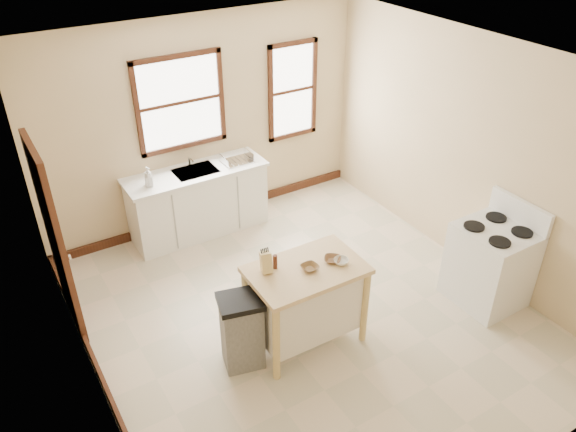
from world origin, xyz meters
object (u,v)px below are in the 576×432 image
at_px(soap_bottle_b, 149,179).
at_px(knife_block, 266,263).
at_px(bowl_a, 310,267).
at_px(soap_bottle_a, 148,177).
at_px(kitchen_island, 306,305).
at_px(bowl_c, 341,261).
at_px(trash_bin, 242,331).
at_px(dish_rack, 237,158).
at_px(pepper_grinder, 275,262).
at_px(gas_stove, 492,255).
at_px(bowl_b, 332,259).

distance_m(soap_bottle_b, knife_block, 2.29).
bearing_deg(bowl_a, knife_block, 153.36).
distance_m(soap_bottle_a, kitchen_island, 2.59).
distance_m(bowl_c, trash_bin, 1.19).
bearing_deg(dish_rack, pepper_grinder, -116.37).
xyz_separation_m(soap_bottle_a, trash_bin, (0.01, -2.37, -0.64)).
height_order(soap_bottle_b, bowl_a, soap_bottle_b).
bearing_deg(bowl_c, gas_stove, -13.12).
bearing_deg(gas_stove, bowl_a, 166.70).
bearing_deg(bowl_c, soap_bottle_a, 112.65).
bearing_deg(pepper_grinder, dish_rack, 71.80).
relative_size(soap_bottle_b, dish_rack, 0.48).
xyz_separation_m(soap_bottle_a, pepper_grinder, (0.46, -2.26, -0.04)).
height_order(bowl_a, gas_stove, gas_stove).
bearing_deg(knife_block, soap_bottle_a, 111.80).
xyz_separation_m(pepper_grinder, bowl_c, (0.59, -0.27, -0.05)).
relative_size(kitchen_island, trash_bin, 1.39).
xyz_separation_m(soap_bottle_b, dish_rack, (1.21, 0.02, -0.05)).
bearing_deg(soap_bottle_a, dish_rack, -15.51).
distance_m(kitchen_island, gas_stove, 2.18).
bearing_deg(pepper_grinder, trash_bin, -165.82).
bearing_deg(soap_bottle_a, pepper_grinder, -95.06).
bearing_deg(bowl_b, knife_block, 162.81).
bearing_deg(pepper_grinder, soap_bottle_b, 101.60).
height_order(pepper_grinder, bowl_c, pepper_grinder).
bearing_deg(soap_bottle_a, bowl_a, -89.89).
xyz_separation_m(soap_bottle_b, trash_bin, (0.01, -2.37, -0.60)).
xyz_separation_m(kitchen_island, bowl_b, (0.28, -0.04, 0.49)).
relative_size(pepper_grinder, gas_stove, 0.12).
bearing_deg(kitchen_island, bowl_b, -6.73).
relative_size(soap_bottle_a, pepper_grinder, 1.69).
bearing_deg(soap_bottle_b, trash_bin, -79.22).
bearing_deg(kitchen_island, soap_bottle_a, 107.68).
distance_m(soap_bottle_a, soap_bottle_b, 0.03).
xyz_separation_m(dish_rack, bowl_b, (-0.21, -2.48, -0.02)).
xyz_separation_m(soap_bottle_a, bowl_a, (0.74, -2.45, -0.09)).
height_order(soap_bottle_b, trash_bin, soap_bottle_b).
relative_size(pepper_grinder, trash_bin, 0.18).
xyz_separation_m(soap_bottle_a, gas_stove, (2.83, -2.94, -0.44)).
xyz_separation_m(dish_rack, knife_block, (-0.85, -2.28, 0.06)).
xyz_separation_m(knife_block, bowl_b, (0.64, -0.20, -0.08)).
bearing_deg(bowl_a, pepper_grinder, 145.05).
bearing_deg(bowl_b, dish_rack, 85.14).
bearing_deg(pepper_grinder, bowl_b, -20.48).
relative_size(knife_block, trash_bin, 0.24).
height_order(knife_block, pepper_grinder, knife_block).
height_order(kitchen_island, pepper_grinder, pepper_grinder).
height_order(trash_bin, gas_stove, gas_stove).
height_order(kitchen_island, gas_stove, gas_stove).
bearing_deg(bowl_a, gas_stove, -13.30).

